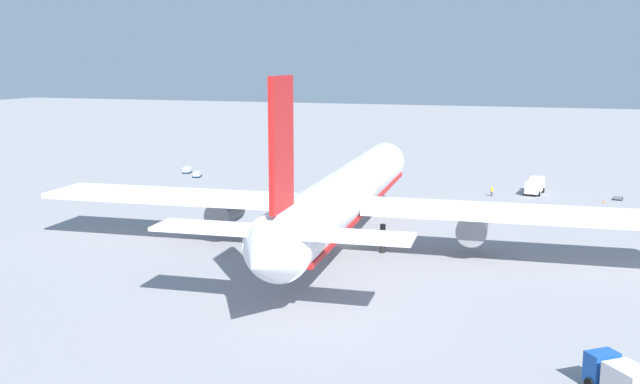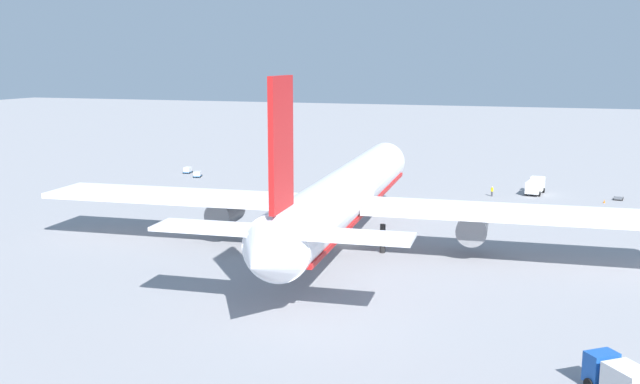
% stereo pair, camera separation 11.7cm
% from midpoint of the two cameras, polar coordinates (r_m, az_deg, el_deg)
% --- Properties ---
extents(ground_plane, '(600.00, 600.00, 0.00)m').
position_cam_midpoint_polar(ground_plane, '(95.43, 2.06, -4.10)').
color(ground_plane, gray).
extents(airliner, '(71.28, 80.34, 22.32)m').
position_cam_midpoint_polar(airliner, '(92.74, 1.93, -0.32)').
color(airliner, white).
rests_on(airliner, ground).
extents(service_truck_0, '(5.28, 4.83, 2.70)m').
position_cam_midpoint_polar(service_truck_0, '(57.41, 22.27, -13.25)').
color(service_truck_0, '#194CA5').
rests_on(service_truck_0, ground).
extents(service_truck_1, '(6.62, 3.34, 2.83)m').
position_cam_midpoint_polar(service_truck_1, '(136.22, 16.41, 0.47)').
color(service_truck_1, white).
rests_on(service_truck_1, ground).
extents(baggage_cart_0, '(3.00, 1.88, 1.34)m').
position_cam_midpoint_polar(baggage_cart_0, '(157.46, -10.35, 1.72)').
color(baggage_cart_0, '#26598C').
rests_on(baggage_cart_0, ground).
extents(baggage_cart_1, '(2.94, 1.78, 0.40)m').
position_cam_midpoint_polar(baggage_cart_1, '(135.62, 22.23, -0.45)').
color(baggage_cart_1, '#595B60').
rests_on(baggage_cart_1, ground).
extents(baggage_cart_2, '(3.19, 2.13, 1.17)m').
position_cam_midpoint_polar(baggage_cart_2, '(151.76, -9.60, 1.40)').
color(baggage_cart_2, '#26598C').
rests_on(baggage_cart_2, ground).
extents(ground_worker_0, '(0.41, 0.41, 1.77)m').
position_cam_midpoint_polar(ground_worker_0, '(132.11, 13.24, 0.06)').
color(ground_worker_0, '#3F3F47').
rests_on(ground_worker_0, ground).
extents(traffic_cone_0, '(0.36, 0.36, 0.55)m').
position_cam_midpoint_polar(traffic_cone_0, '(124.72, 23.66, -1.42)').
color(traffic_cone_0, orange).
rests_on(traffic_cone_0, ground).
extents(traffic_cone_1, '(0.36, 0.36, 0.55)m').
position_cam_midpoint_polar(traffic_cone_1, '(116.81, 21.52, -2.02)').
color(traffic_cone_1, orange).
rests_on(traffic_cone_1, ground).
extents(traffic_cone_3, '(0.36, 0.36, 0.55)m').
position_cam_midpoint_polar(traffic_cone_3, '(131.66, 21.27, -0.68)').
color(traffic_cone_3, orange).
rests_on(traffic_cone_3, ground).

